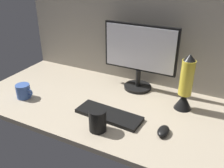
# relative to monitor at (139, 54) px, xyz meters

# --- Properties ---
(ground_plane) EXTENTS (1.80, 0.80, 0.03)m
(ground_plane) POSITION_rel_monitor_xyz_m (0.00, -0.25, -0.26)
(ground_plane) COLOR tan
(cubicle_wall_back) EXTENTS (1.80, 0.05, 0.77)m
(cubicle_wall_back) POSITION_rel_monitor_xyz_m (0.00, 0.12, 0.14)
(cubicle_wall_back) COLOR gray
(cubicle_wall_back) RESTS_ON ground_plane
(monitor) EXTENTS (0.48, 0.18, 0.43)m
(monitor) POSITION_rel_monitor_xyz_m (0.00, 0.00, 0.00)
(monitor) COLOR black
(monitor) RESTS_ON ground_plane
(keyboard) EXTENTS (0.38, 0.15, 0.02)m
(keyboard) POSITION_rel_monitor_xyz_m (-0.02, -0.39, -0.23)
(keyboard) COLOR black
(keyboard) RESTS_ON ground_plane
(mouse) EXTENTS (0.06, 0.10, 0.03)m
(mouse) POSITION_rel_monitor_xyz_m (0.30, -0.40, -0.22)
(mouse) COLOR black
(mouse) RESTS_ON ground_plane
(mug_black_travel) EXTENTS (0.09, 0.09, 0.12)m
(mug_black_travel) POSITION_rel_monitor_xyz_m (-0.01, -0.52, -0.18)
(mug_black_travel) COLOR black
(mug_black_travel) RESTS_ON ground_plane
(mug_ceramic_blue) EXTENTS (0.12, 0.09, 0.09)m
(mug_ceramic_blue) POSITION_rel_monitor_xyz_m (-0.58, -0.44, -0.20)
(mug_ceramic_blue) COLOR #38569E
(mug_ceramic_blue) RESTS_ON ground_plane
(lava_lamp) EXTENTS (0.10, 0.10, 0.33)m
(lava_lamp) POSITION_rel_monitor_xyz_m (0.33, -0.12, -0.10)
(lava_lamp) COLOR black
(lava_lamp) RESTS_ON ground_plane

